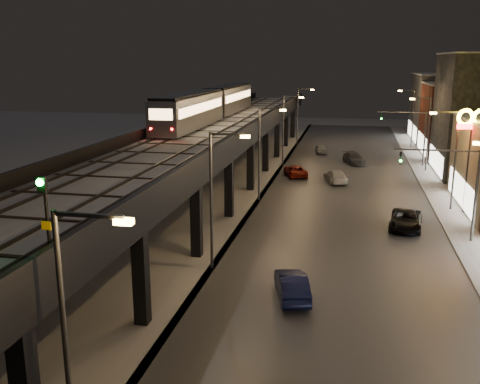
{
  "coord_description": "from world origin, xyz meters",
  "views": [
    {
      "loc": [
        7.79,
        -18.74,
        13.3
      ],
      "look_at": [
        0.94,
        14.14,
        5.0
      ],
      "focal_mm": 40.0,
      "sensor_mm": 36.0,
      "label": 1
    }
  ],
  "objects_px": {
    "rail_signal": "(44,202)",
    "car_far_white": "(321,149)",
    "car_mid_silver": "(295,171)",
    "subway_train": "(212,103)",
    "car_near_white": "(292,286)",
    "car_mid_dark": "(336,177)",
    "car_onc_dark": "(406,221)",
    "car_onc_white": "(354,159)"
  },
  "relations": [
    {
      "from": "car_mid_silver",
      "to": "rail_signal",
      "type": "bearing_deg",
      "value": 67.11
    },
    {
      "from": "car_near_white",
      "to": "car_mid_dark",
      "type": "height_order",
      "value": "car_near_white"
    },
    {
      "from": "car_mid_dark",
      "to": "car_onc_white",
      "type": "xyz_separation_m",
      "value": [
        1.95,
        11.71,
        -0.01
      ]
    },
    {
      "from": "rail_signal",
      "to": "car_far_white",
      "type": "bearing_deg",
      "value": 84.81
    },
    {
      "from": "car_mid_silver",
      "to": "car_mid_dark",
      "type": "bearing_deg",
      "value": 135.39
    },
    {
      "from": "rail_signal",
      "to": "car_far_white",
      "type": "relative_size",
      "value": 0.77
    },
    {
      "from": "subway_train",
      "to": "car_near_white",
      "type": "relative_size",
      "value": 7.68
    },
    {
      "from": "car_mid_silver",
      "to": "car_onc_dark",
      "type": "height_order",
      "value": "car_onc_dark"
    },
    {
      "from": "subway_train",
      "to": "rail_signal",
      "type": "distance_m",
      "value": 46.77
    },
    {
      "from": "car_far_white",
      "to": "car_onc_dark",
      "type": "xyz_separation_m",
      "value": [
        8.88,
        -35.08,
        0.07
      ]
    },
    {
      "from": "car_mid_silver",
      "to": "car_onc_dark",
      "type": "xyz_separation_m",
      "value": [
        10.85,
        -18.39,
        0.08
      ]
    },
    {
      "from": "rail_signal",
      "to": "car_mid_silver",
      "type": "distance_m",
      "value": 46.81
    },
    {
      "from": "subway_train",
      "to": "car_mid_silver",
      "type": "relative_size",
      "value": 7.48
    },
    {
      "from": "subway_train",
      "to": "car_mid_dark",
      "type": "height_order",
      "value": "subway_train"
    },
    {
      "from": "car_near_white",
      "to": "subway_train",
      "type": "bearing_deg",
      "value": -82.34
    },
    {
      "from": "car_onc_dark",
      "to": "rail_signal",
      "type": "bearing_deg",
      "value": -110.18
    },
    {
      "from": "subway_train",
      "to": "car_onc_white",
      "type": "height_order",
      "value": "subway_train"
    },
    {
      "from": "subway_train",
      "to": "car_onc_white",
      "type": "distance_m",
      "value": 20.55
    },
    {
      "from": "car_onc_white",
      "to": "rail_signal",
      "type": "bearing_deg",
      "value": -120.24
    },
    {
      "from": "car_mid_silver",
      "to": "car_onc_dark",
      "type": "distance_m",
      "value": 21.35
    },
    {
      "from": "subway_train",
      "to": "car_near_white",
      "type": "height_order",
      "value": "subway_train"
    },
    {
      "from": "car_far_white",
      "to": "car_onc_white",
      "type": "xyz_separation_m",
      "value": [
        4.74,
        -7.34,
        0.04
      ]
    },
    {
      "from": "car_far_white",
      "to": "car_mid_dark",
      "type": "bearing_deg",
      "value": 91.06
    },
    {
      "from": "car_far_white",
      "to": "car_onc_dark",
      "type": "relative_size",
      "value": 0.73
    },
    {
      "from": "rail_signal",
      "to": "car_mid_silver",
      "type": "bearing_deg",
      "value": 85.37
    },
    {
      "from": "car_onc_white",
      "to": "subway_train",
      "type": "bearing_deg",
      "value": -171.47
    },
    {
      "from": "car_mid_dark",
      "to": "car_far_white",
      "type": "height_order",
      "value": "car_mid_dark"
    },
    {
      "from": "subway_train",
      "to": "car_onc_dark",
      "type": "height_order",
      "value": "subway_train"
    },
    {
      "from": "rail_signal",
      "to": "car_mid_dark",
      "type": "relative_size",
      "value": 0.61
    },
    {
      "from": "car_mid_dark",
      "to": "car_onc_white",
      "type": "bearing_deg",
      "value": -114.54
    },
    {
      "from": "car_onc_dark",
      "to": "car_far_white",
      "type": "bearing_deg",
      "value": 111.9
    },
    {
      "from": "car_mid_silver",
      "to": "car_near_white",
      "type": "bearing_deg",
      "value": 77.41
    },
    {
      "from": "car_mid_silver",
      "to": "car_mid_dark",
      "type": "xyz_separation_m",
      "value": [
        4.76,
        -2.36,
        0.05
      ]
    },
    {
      "from": "subway_train",
      "to": "car_far_white",
      "type": "height_order",
      "value": "subway_train"
    },
    {
      "from": "car_mid_silver",
      "to": "car_far_white",
      "type": "xyz_separation_m",
      "value": [
        1.97,
        16.7,
        0.0
      ]
    },
    {
      "from": "car_onc_white",
      "to": "car_near_white",
      "type": "bearing_deg",
      "value": -114.18
    },
    {
      "from": "car_mid_silver",
      "to": "car_onc_white",
      "type": "relative_size",
      "value": 0.98
    },
    {
      "from": "subway_train",
      "to": "car_near_white",
      "type": "distance_m",
      "value": 36.82
    },
    {
      "from": "car_near_white",
      "to": "car_far_white",
      "type": "relative_size",
      "value": 1.19
    },
    {
      "from": "car_mid_dark",
      "to": "car_onc_dark",
      "type": "distance_m",
      "value": 17.15
    },
    {
      "from": "subway_train",
      "to": "car_near_white",
      "type": "xyz_separation_m",
      "value": [
        13.41,
        -33.44,
        -7.58
      ]
    },
    {
      "from": "rail_signal",
      "to": "car_onc_dark",
      "type": "bearing_deg",
      "value": 62.14
    }
  ]
}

